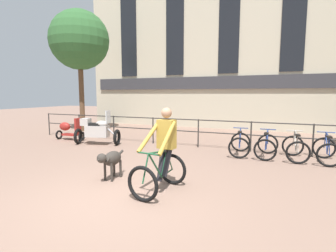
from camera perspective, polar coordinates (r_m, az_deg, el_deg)
ground_plane at (r=5.30m, az=-10.59°, el=-15.02°), size 60.00×60.00×0.00m
canal_railing at (r=9.75m, az=6.62°, el=-0.51°), size 15.05×0.05×1.05m
building_facade at (r=15.75m, az=13.41°, el=20.51°), size 18.00×0.72×11.45m
cyclist_with_bike at (r=5.35m, az=-1.26°, el=-6.10°), size 0.82×1.25×1.70m
dog at (r=6.21m, az=-12.34°, el=-7.08°), size 0.29×0.98×0.69m
parked_motorcycle at (r=10.56m, az=-15.23°, el=-0.94°), size 1.82×1.04×1.35m
parked_bicycle_near_lamp at (r=8.83m, az=15.37°, el=-3.80°), size 0.77×1.17×0.86m
parked_bicycle_mid_left at (r=8.76m, az=20.65°, el=-4.09°), size 0.69×1.13×0.86m
parked_bicycle_mid_right at (r=8.76m, az=25.98°, el=-4.35°), size 0.76×1.17×0.86m
parked_bicycle_far_end at (r=8.84m, az=31.26°, el=-4.57°), size 0.66×1.11×0.86m
parked_scooter at (r=12.01m, az=-20.72°, el=-0.70°), size 1.30×0.47×0.96m
tree_canalside_left at (r=14.95m, az=-18.71°, el=17.22°), size 3.04×3.04×6.26m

